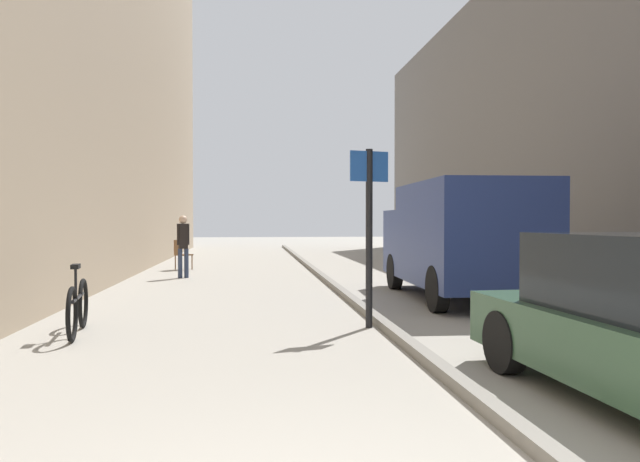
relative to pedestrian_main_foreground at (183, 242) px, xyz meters
name	(u,v)px	position (x,y,z in m)	size (l,w,h in m)	color
ground_plane	(264,284)	(2.15, -1.89, -0.98)	(80.00, 80.00, 0.00)	gray
building_facade_across	(620,85)	(11.37, -1.89, 4.11)	(2.05, 40.00, 10.17)	slate
kerb_strip	(329,281)	(3.73, -1.89, -0.92)	(0.16, 40.00, 0.12)	slate
pedestrian_main_foreground	(183,242)	(0.00, 0.00, 0.00)	(0.33, 0.25, 1.69)	#2D3851
delivery_van	(460,237)	(5.94, -4.97, 0.25)	(2.21, 5.00, 2.28)	navy
street_sign_post	(369,222)	(3.53, -7.83, 0.57)	(0.59, 0.18, 2.60)	black
bicycle_leaning	(78,307)	(-0.54, -7.88, -0.60)	(0.30, 1.76, 0.98)	black
cafe_chair_near_window	(181,252)	(-0.36, 2.68, -0.43)	(0.62, 0.62, 0.94)	brown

